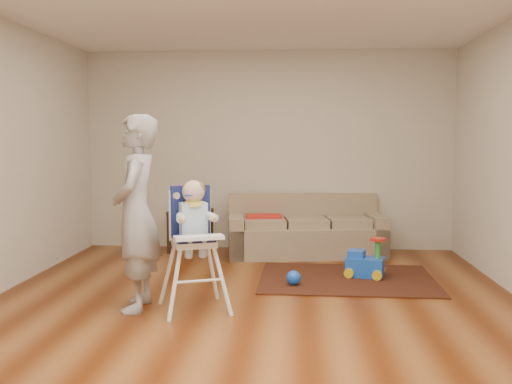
# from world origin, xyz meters

# --- Properties ---
(ground) EXTENTS (5.50, 5.50, 0.00)m
(ground) POSITION_xyz_m (0.00, 0.00, 0.00)
(ground) COLOR #501F07
(ground) RESTS_ON ground
(room_envelope) EXTENTS (5.04, 5.52, 2.72)m
(room_envelope) POSITION_xyz_m (0.00, 0.53, 1.88)
(room_envelope) COLOR beige
(room_envelope) RESTS_ON ground
(sofa) EXTENTS (2.09, 1.07, 0.77)m
(sofa) POSITION_xyz_m (0.51, 2.30, 0.39)
(sofa) COLOR gray
(sofa) RESTS_ON ground
(side_table) EXTENTS (0.55, 0.55, 0.55)m
(side_table) POSITION_xyz_m (-1.04, 2.51, 0.28)
(side_table) COLOR black
(side_table) RESTS_ON ground
(area_rug) EXTENTS (1.88, 1.43, 0.01)m
(area_rug) POSITION_xyz_m (0.94, 1.02, 0.01)
(area_rug) COLOR black
(area_rug) RESTS_ON ground
(ride_on_toy) EXTENTS (0.46, 0.38, 0.43)m
(ride_on_toy) POSITION_xyz_m (1.14, 1.12, 0.23)
(ride_on_toy) COLOR blue
(ride_on_toy) RESTS_ON area_rug
(toy_ball) EXTENTS (0.15, 0.15, 0.15)m
(toy_ball) POSITION_xyz_m (0.37, 0.69, 0.09)
(toy_ball) COLOR blue
(toy_ball) RESTS_ON area_rug
(high_chair) EXTENTS (0.69, 0.69, 1.16)m
(high_chair) POSITION_xyz_m (-0.51, -0.17, 0.56)
(high_chair) COLOR white
(high_chair) RESTS_ON ground
(adult) EXTENTS (0.47, 0.67, 1.73)m
(adult) POSITION_xyz_m (-1.02, -0.18, 0.86)
(adult) COLOR #99999C
(adult) RESTS_ON ground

